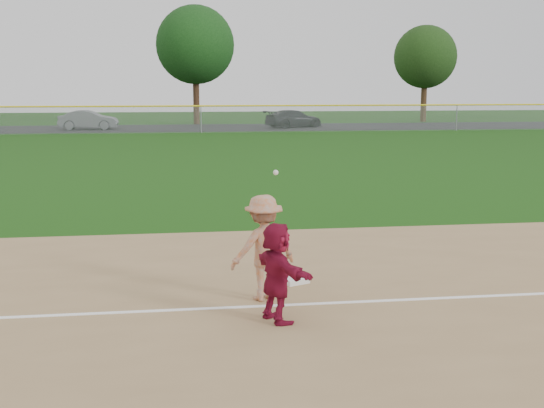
{
  "coord_description": "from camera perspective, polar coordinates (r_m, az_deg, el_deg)",
  "views": [
    {
      "loc": [
        -1.78,
        -11.34,
        3.58
      ],
      "look_at": [
        0.0,
        1.5,
        1.3
      ],
      "focal_mm": 45.0,
      "sensor_mm": 36.0,
      "label": 1
    }
  ],
  "objects": [
    {
      "name": "tree_2",
      "position": [
        62.96,
        -6.44,
        13.09
      ],
      "size": [
        7.0,
        7.0,
        10.58
      ],
      "color": "#352113",
      "rests_on": "ground"
    },
    {
      "name": "first_base",
      "position": [
        12.5,
        1.82,
        -6.34
      ],
      "size": [
        0.57,
        0.57,
        0.1
      ],
      "primitive_type": "cube",
      "rotation": [
        0.0,
        0.0,
        0.41
      ],
      "color": "white",
      "rests_on": "infield_dirt"
    },
    {
      "name": "foul_line",
      "position": [
        11.26,
        1.63,
        -8.43
      ],
      "size": [
        60.0,
        0.1,
        0.01
      ],
      "primitive_type": "cube",
      "color": "white",
      "rests_on": "infield_dirt"
    },
    {
      "name": "first_base_play",
      "position": [
        11.34,
        -0.71,
        -3.67
      ],
      "size": [
        1.29,
        0.99,
        2.14
      ],
      "color": "#98989B",
      "rests_on": "infield_dirt"
    },
    {
      "name": "tree_3",
      "position": [
        68.45,
        12.71,
        11.91
      ],
      "size": [
        6.0,
        6.0,
        9.19
      ],
      "color": "#3C2615",
      "rests_on": "ground"
    },
    {
      "name": "base_runner",
      "position": [
        10.32,
        0.43,
        -5.73
      ],
      "size": [
        0.94,
        1.49,
        1.53
      ],
      "primitive_type": "imported",
      "rotation": [
        0.0,
        0.0,
        1.95
      ],
      "color": "maroon",
      "rests_on": "infield_dirt"
    },
    {
      "name": "car_mid",
      "position": [
        56.94,
        -15.1,
        6.81
      ],
      "size": [
        4.68,
        1.78,
        1.53
      ],
      "primitive_type": "imported",
      "rotation": [
        0.0,
        0.0,
        1.54
      ],
      "color": "slate",
      "rests_on": "parking_asphalt"
    },
    {
      "name": "parking_asphalt",
      "position": [
        57.48,
        -6.15,
        6.36
      ],
      "size": [
        120.0,
        10.0,
        0.01
      ],
      "primitive_type": "cube",
      "color": "black",
      "rests_on": "ground"
    },
    {
      "name": "ground",
      "position": [
        12.02,
        0.99,
        -7.35
      ],
      "size": [
        160.0,
        160.0,
        0.0
      ],
      "primitive_type": "plane",
      "color": "#16430C",
      "rests_on": "ground"
    },
    {
      "name": "outfield_fence",
      "position": [
        51.39,
        -5.97,
        8.12
      ],
      "size": [
        110.0,
        0.12,
        110.0
      ],
      "color": "#999EA0",
      "rests_on": "ground"
    },
    {
      "name": "car_right",
      "position": [
        57.68,
        1.83,
        7.15
      ],
      "size": [
        5.41,
        3.83,
        1.45
      ],
      "primitive_type": "imported",
      "rotation": [
        0.0,
        0.0,
        1.97
      ],
      "color": "black",
      "rests_on": "parking_asphalt"
    }
  ]
}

